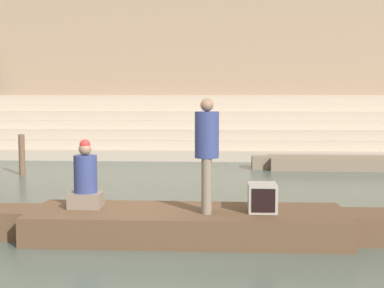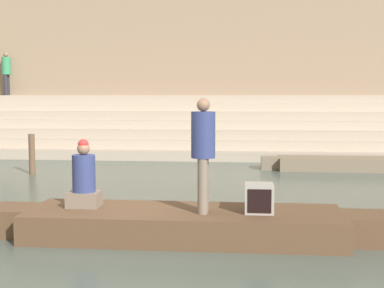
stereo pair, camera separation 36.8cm
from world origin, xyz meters
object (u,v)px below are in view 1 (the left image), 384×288
object	(u,v)px
tv_set	(262,198)
rowboat_main	(187,223)
moored_boat_shore	(333,163)
mooring_post	(22,155)
person_standing	(207,147)
person_rowing	(86,181)

from	to	relation	value
tv_set	rowboat_main	bearing A→B (deg)	-174.81
moored_boat_shore	mooring_post	size ratio (longest dim) A/B	4.29
person_standing	tv_set	bearing A→B (deg)	20.34
rowboat_main	moored_boat_shore	bearing A→B (deg)	62.09
rowboat_main	person_rowing	xyz separation A→B (m)	(-1.58, 0.10, 0.62)
person_standing	person_rowing	distance (m)	1.97
tv_set	person_standing	bearing A→B (deg)	-167.03
rowboat_main	person_rowing	distance (m)	1.70
rowboat_main	moored_boat_shore	xyz separation A→B (m)	(3.77, 7.95, -0.03)
rowboat_main	tv_set	xyz separation A→B (m)	(1.12, -0.03, 0.41)
rowboat_main	person_rowing	world-z (taller)	person_rowing
moored_boat_shore	mooring_post	distance (m)	8.90
person_rowing	tv_set	xyz separation A→B (m)	(2.70, -0.13, -0.21)
rowboat_main	person_standing	bearing A→B (deg)	-24.52
person_standing	moored_boat_shore	size ratio (longest dim) A/B	0.35
rowboat_main	mooring_post	bearing A→B (deg)	125.81
tv_set	mooring_post	bearing A→B (deg)	140.59
rowboat_main	tv_set	world-z (taller)	tv_set
rowboat_main	moored_boat_shore	distance (m)	8.80
rowboat_main	person_standing	world-z (taller)	person_standing
person_standing	tv_set	world-z (taller)	person_standing
moored_boat_shore	tv_set	bearing A→B (deg)	-113.75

